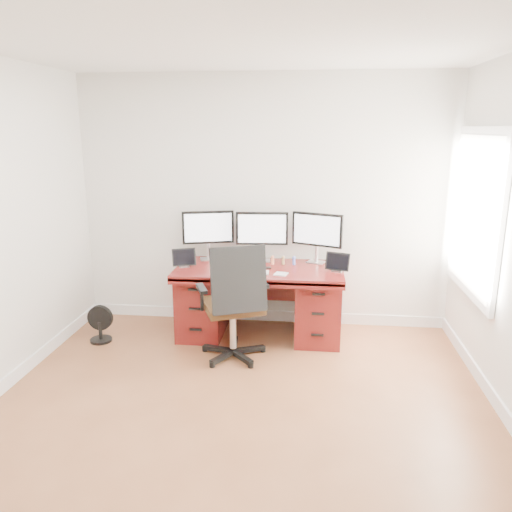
# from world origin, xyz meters

# --- Properties ---
(ground) EXTENTS (4.50, 4.50, 0.00)m
(ground) POSITION_xyz_m (0.00, 0.00, 0.00)
(ground) COLOR brown
(ground) RESTS_ON ground
(back_wall) EXTENTS (4.00, 0.10, 2.70)m
(back_wall) POSITION_xyz_m (0.00, 2.25, 1.35)
(back_wall) COLOR silver
(back_wall) RESTS_ON ground
(desk) EXTENTS (1.70, 0.80, 0.75)m
(desk) POSITION_xyz_m (0.00, 1.83, 0.40)
(desk) COLOR #5A1312
(desk) RESTS_ON ground
(office_chair) EXTENTS (0.79, 0.79, 1.14)m
(office_chair) POSITION_xyz_m (-0.18, 1.24, 0.37)
(office_chair) COLOR black
(office_chair) RESTS_ON ground
(floor_fan) EXTENTS (0.26, 0.22, 0.38)m
(floor_fan) POSITION_xyz_m (-1.61, 1.48, 0.18)
(floor_fan) COLOR black
(floor_fan) RESTS_ON ground
(monitor_left) EXTENTS (0.54, 0.19, 0.53)m
(monitor_left) POSITION_xyz_m (-0.58, 2.07, 1.09)
(monitor_left) COLOR silver
(monitor_left) RESTS_ON desk
(monitor_center) EXTENTS (0.55, 0.15, 0.53)m
(monitor_center) POSITION_xyz_m (0.00, 2.07, 1.09)
(monitor_center) COLOR silver
(monitor_center) RESTS_ON desk
(monitor_right) EXTENTS (0.52, 0.24, 0.53)m
(monitor_right) POSITION_xyz_m (0.58, 2.07, 1.09)
(monitor_right) COLOR silver
(monitor_right) RESTS_ON desk
(tablet_left) EXTENTS (0.25, 0.15, 0.19)m
(tablet_left) POSITION_xyz_m (-0.77, 1.75, 0.84)
(tablet_left) COLOR silver
(tablet_left) RESTS_ON desk
(tablet_right) EXTENTS (0.25, 0.14, 0.19)m
(tablet_right) POSITION_xyz_m (0.79, 1.75, 0.84)
(tablet_right) COLOR silver
(tablet_right) RESTS_ON desk
(keyboard) EXTENTS (0.31, 0.14, 0.01)m
(keyboard) POSITION_xyz_m (-0.04, 1.60, 0.76)
(keyboard) COLOR silver
(keyboard) RESTS_ON desk
(trackpad) EXTENTS (0.15, 0.15, 0.01)m
(trackpad) POSITION_xyz_m (0.24, 1.58, 0.76)
(trackpad) COLOR silver
(trackpad) RESTS_ON desk
(drawing_tablet) EXTENTS (0.22, 0.18, 0.01)m
(drawing_tablet) POSITION_xyz_m (-0.26, 1.59, 0.76)
(drawing_tablet) COLOR black
(drawing_tablet) RESTS_ON desk
(phone) EXTENTS (0.14, 0.09, 0.01)m
(phone) POSITION_xyz_m (0.06, 1.78, 0.76)
(phone) COLOR black
(phone) RESTS_ON desk
(figurine_yellow) EXTENTS (0.04, 0.04, 0.09)m
(figurine_yellow) POSITION_xyz_m (-0.35, 1.95, 0.80)
(figurine_yellow) COLOR #DDB470
(figurine_yellow) RESTS_ON desk
(figurine_pink) EXTENTS (0.04, 0.04, 0.09)m
(figurine_pink) POSITION_xyz_m (-0.24, 1.95, 0.80)
(figurine_pink) COLOR #DC6D8A
(figurine_pink) RESTS_ON desk
(figurine_purple) EXTENTS (0.04, 0.04, 0.09)m
(figurine_purple) POSITION_xyz_m (-0.13, 1.95, 0.80)
(figurine_purple) COLOR #856CD6
(figurine_purple) RESTS_ON desk
(figurine_orange) EXTENTS (0.04, 0.04, 0.09)m
(figurine_orange) POSITION_xyz_m (0.12, 1.95, 0.80)
(figurine_orange) COLOR #EC8659
(figurine_orange) RESTS_ON desk
(figurine_brown) EXTENTS (0.04, 0.04, 0.09)m
(figurine_brown) POSITION_xyz_m (0.24, 1.95, 0.80)
(figurine_brown) COLOR olive
(figurine_brown) RESTS_ON desk
(figurine_blue) EXTENTS (0.04, 0.04, 0.09)m
(figurine_blue) POSITION_xyz_m (0.35, 1.95, 0.80)
(figurine_blue) COLOR #5E71DA
(figurine_blue) RESTS_ON desk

